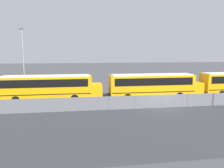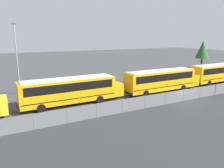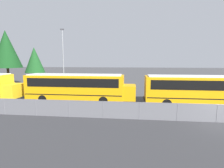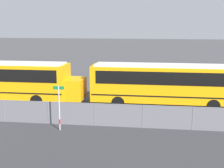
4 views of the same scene
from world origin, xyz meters
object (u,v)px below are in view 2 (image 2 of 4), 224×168
object	(u,v)px
school_bus_1	(71,89)
school_bus_2	(162,79)
tree_0	(203,50)
school_bus_3	(219,72)
light_pole	(17,57)

from	to	relation	value
school_bus_1	school_bus_2	distance (m)	13.90
school_bus_1	tree_0	size ratio (longest dim) A/B	1.81
school_bus_3	tree_0	world-z (taller)	tree_0
school_bus_2	tree_0	world-z (taller)	tree_0
school_bus_1	school_bus_3	size ratio (longest dim) A/B	1.00
school_bus_2	school_bus_1	bearing A→B (deg)	178.02
tree_0	school_bus_3	bearing A→B (deg)	-131.69
school_bus_1	tree_0	xyz separation A→B (m)	(39.56, 13.48, 2.89)
light_pole	school_bus_1	bearing A→B (deg)	-59.06
school_bus_1	light_pole	xyz separation A→B (m)	(-4.96, 8.28, 3.41)
school_bus_1	school_bus_3	xyz separation A→B (m)	(27.42, -0.15, 0.00)
light_pole	tree_0	bearing A→B (deg)	6.67
school_bus_1	light_pole	size ratio (longest dim) A/B	1.29
school_bus_1	school_bus_3	bearing A→B (deg)	-0.32
school_bus_1	tree_0	bearing A→B (deg)	18.81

